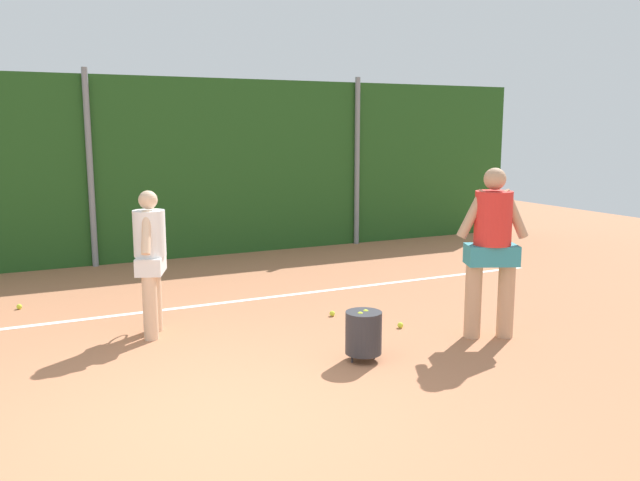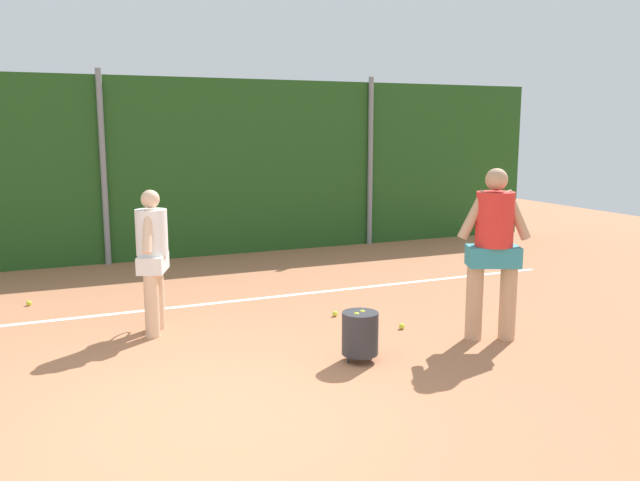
% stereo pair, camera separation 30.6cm
% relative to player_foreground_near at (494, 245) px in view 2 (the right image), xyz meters
% --- Properties ---
extents(ground_plane, '(26.50, 26.50, 0.00)m').
position_rel_player_foreground_near_xyz_m(ground_plane, '(-3.38, 1.23, -1.05)').
color(ground_plane, '#B2704C').
extents(hedge_fence_backdrop, '(17.16, 0.25, 3.12)m').
position_rel_player_foreground_near_xyz_m(hedge_fence_backdrop, '(-3.38, 6.00, 0.52)').
color(hedge_fence_backdrop, '#23511E').
rests_on(hedge_fence_backdrop, ground_plane).
extents(fence_post_center, '(0.10, 0.10, 3.22)m').
position_rel_player_foreground_near_xyz_m(fence_post_center, '(-3.38, 5.82, 0.56)').
color(fence_post_center, gray).
rests_on(fence_post_center, ground_plane).
extents(fence_post_right, '(0.10, 0.10, 3.22)m').
position_rel_player_foreground_near_xyz_m(fence_post_right, '(1.57, 5.82, 0.56)').
color(fence_post_right, gray).
rests_on(fence_post_right, ground_plane).
extents(court_baseline_paint, '(12.54, 0.10, 0.01)m').
position_rel_player_foreground_near_xyz_m(court_baseline_paint, '(-3.38, 2.64, -1.04)').
color(court_baseline_paint, white).
rests_on(court_baseline_paint, ground_plane).
extents(player_foreground_near, '(0.73, 0.51, 1.86)m').
position_rel_player_foreground_near_xyz_m(player_foreground_near, '(0.00, 0.00, 0.00)').
color(player_foreground_near, tan).
rests_on(player_foreground_near, ground_plane).
extents(player_midcourt, '(0.43, 0.74, 1.61)m').
position_rel_player_foreground_near_xyz_m(player_midcourt, '(-3.30, 1.69, -0.14)').
color(player_midcourt, beige).
rests_on(player_midcourt, ground_plane).
extents(ball_hopper, '(0.36, 0.36, 0.51)m').
position_rel_player_foreground_near_xyz_m(ball_hopper, '(-1.61, -0.06, -0.75)').
color(ball_hopper, '#2D2D33').
rests_on(ball_hopper, ground_plane).
extents(tennis_ball_1, '(0.07, 0.07, 0.07)m').
position_rel_player_foreground_near_xyz_m(tennis_ball_1, '(-4.62, 3.49, -1.01)').
color(tennis_ball_1, '#CCDB33').
rests_on(tennis_ball_1, ground_plane).
extents(tennis_ball_8, '(0.07, 0.07, 0.07)m').
position_rel_player_foreground_near_xyz_m(tennis_ball_8, '(-1.18, 1.47, -1.01)').
color(tennis_ball_8, '#CCDB33').
rests_on(tennis_ball_8, ground_plane).
extents(tennis_ball_11, '(0.07, 0.07, 0.07)m').
position_rel_player_foreground_near_xyz_m(tennis_ball_11, '(-0.69, 0.70, -1.01)').
color(tennis_ball_11, '#CCDB33').
rests_on(tennis_ball_11, ground_plane).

